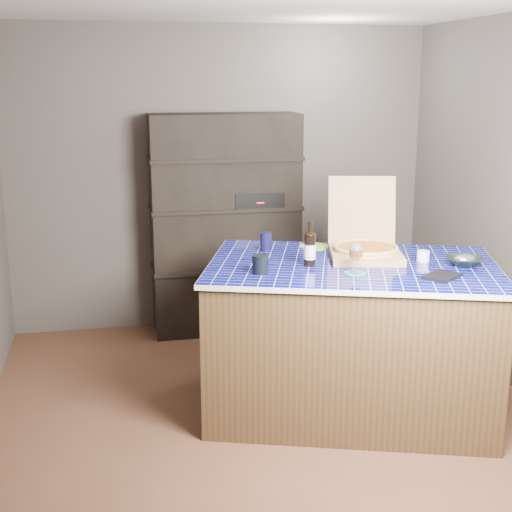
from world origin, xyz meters
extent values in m
plane|color=brown|center=(0.00, 0.00, 0.00)|extent=(3.50, 3.50, 0.00)
plane|color=silver|center=(0.00, 0.00, 2.50)|extent=(3.50, 3.50, 0.00)
plane|color=#4B4641|center=(0.00, 1.75, 1.25)|extent=(3.50, 0.00, 3.50)
plane|color=#4B4641|center=(0.00, -1.75, 1.25)|extent=(3.50, 0.00, 3.50)
cube|color=black|center=(0.00, 1.53, 0.90)|extent=(1.20, 0.40, 1.80)
cube|color=black|center=(0.25, 1.48, 1.12)|extent=(0.40, 0.32, 0.12)
cube|color=#442D1A|center=(0.53, -0.11, 0.47)|extent=(1.97, 1.56, 0.94)
cube|color=#050952|center=(0.53, -0.11, 0.95)|extent=(2.03, 1.62, 0.03)
cube|color=tan|center=(0.65, 0.00, 0.99)|extent=(0.53, 0.53, 0.05)
cube|color=tan|center=(0.71, 0.26, 1.23)|extent=(0.45, 0.20, 0.43)
cylinder|color=tan|center=(0.65, 0.00, 1.02)|extent=(0.41, 0.41, 0.01)
cylinder|color=maroon|center=(0.65, 0.00, 1.04)|extent=(0.36, 0.36, 0.01)
torus|color=tan|center=(0.65, 0.00, 1.04)|extent=(0.41, 0.41, 0.02)
cylinder|color=black|center=(0.25, -0.09, 1.06)|extent=(0.07, 0.07, 0.19)
ellipsoid|color=black|center=(0.25, -0.09, 1.16)|extent=(0.07, 0.07, 0.04)
cylinder|color=black|center=(0.25, -0.09, 1.20)|extent=(0.03, 0.03, 0.08)
cylinder|color=silver|center=(0.25, -0.09, 1.05)|extent=(0.07, 0.07, 0.09)
cylinder|color=#4386E4|center=(0.25, -0.09, 1.03)|extent=(0.07, 0.07, 0.01)
cylinder|color=#4386E4|center=(0.25, -0.09, 1.10)|extent=(0.07, 0.07, 0.01)
cylinder|color=#187E79|center=(0.47, -0.32, 0.97)|extent=(0.13, 0.13, 0.01)
cylinder|color=white|center=(0.47, -0.32, 0.98)|extent=(0.07, 0.07, 0.01)
cylinder|color=white|center=(0.47, -0.32, 1.02)|extent=(0.01, 0.01, 0.08)
ellipsoid|color=white|center=(0.47, -0.32, 1.10)|extent=(0.08, 0.08, 0.11)
cylinder|color=#C1571E|center=(0.47, -0.32, 1.09)|extent=(0.07, 0.07, 0.05)
cylinder|color=white|center=(0.47, -0.32, 1.12)|extent=(0.07, 0.07, 0.02)
cylinder|color=black|center=(-0.08, -0.20, 1.02)|extent=(0.10, 0.10, 0.11)
cube|color=black|center=(0.93, -0.50, 0.98)|extent=(0.26, 0.25, 0.02)
imported|color=black|center=(1.18, -0.28, 0.99)|extent=(0.28, 0.28, 0.05)
ellipsoid|color=silver|center=(1.18, -0.28, 1.01)|extent=(0.13, 0.11, 0.06)
cylinder|color=white|center=(0.97, -0.14, 1.00)|extent=(0.08, 0.08, 0.07)
cylinder|color=black|center=(0.08, 0.34, 1.03)|extent=(0.08, 0.08, 0.12)
cylinder|color=#78C029|center=(0.42, 0.37, 0.97)|extent=(0.20, 0.20, 0.01)
camera|label=1|loc=(-0.92, -4.13, 2.10)|focal=50.00mm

